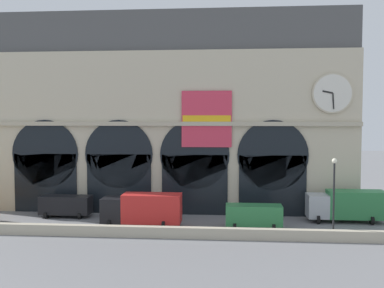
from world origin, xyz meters
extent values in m
plane|color=slate|center=(0.00, 0.00, 0.00)|extent=(200.00, 200.00, 0.00)
cube|color=#B2A891|center=(0.00, -4.34, 0.48)|extent=(90.00, 0.70, 0.95)
cube|color=beige|center=(0.00, 7.57, 8.71)|extent=(42.51, 5.15, 17.41)
cube|color=#4C4C4C|center=(0.00, 7.87, 19.62)|extent=(42.51, 4.55, 4.42)
cube|color=black|center=(-12.26, 4.95, 3.20)|extent=(6.99, 0.20, 6.40)
cylinder|color=black|center=(-12.26, 4.95, 6.40)|extent=(7.36, 0.20, 7.36)
cube|color=black|center=(-4.09, 4.95, 3.20)|extent=(6.99, 0.20, 6.40)
cylinder|color=black|center=(-4.09, 4.95, 6.40)|extent=(7.36, 0.20, 7.36)
cube|color=black|center=(4.09, 4.95, 3.20)|extent=(6.99, 0.20, 6.40)
cylinder|color=black|center=(4.09, 4.95, 6.40)|extent=(7.36, 0.20, 7.36)
cube|color=black|center=(12.26, 4.95, 3.20)|extent=(6.99, 0.20, 6.40)
cylinder|color=black|center=(12.26, 4.95, 6.40)|extent=(7.36, 0.20, 7.36)
cylinder|color=beige|center=(18.20, 4.85, 12.81)|extent=(4.12, 0.25, 4.12)
cylinder|color=silver|center=(18.20, 4.73, 12.81)|extent=(3.81, 0.06, 3.81)
cube|color=black|center=(17.69, 4.67, 12.92)|extent=(1.06, 0.04, 0.38)
cube|color=black|center=(18.26, 4.65, 12.00)|extent=(0.23, 0.04, 1.63)
cube|color=#D8334C|center=(5.36, 4.83, 10.17)|extent=(5.26, 0.12, 5.91)
cube|color=yellow|center=(5.36, 4.75, 10.20)|extent=(5.05, 0.04, 0.71)
cube|color=#B6AB91|center=(0.00, 4.85, 9.68)|extent=(42.51, 0.50, 0.44)
cube|color=black|center=(-9.17, 2.72, 1.27)|extent=(5.20, 2.00, 1.86)
cylinder|color=black|center=(-10.94, 1.82, 0.34)|extent=(0.28, 0.68, 0.68)
cylinder|color=black|center=(-10.94, 3.62, 0.34)|extent=(0.28, 0.68, 0.68)
cylinder|color=black|center=(-7.40, 1.82, 0.34)|extent=(0.28, 0.68, 0.68)
cylinder|color=black|center=(-7.40, 3.62, 0.34)|extent=(0.28, 0.68, 0.68)
cube|color=black|center=(-3.27, -0.62, 1.57)|extent=(2.00, 2.30, 2.30)
cube|color=red|center=(0.48, -0.62, 1.77)|extent=(5.50, 2.30, 2.70)
cylinder|color=black|center=(-3.37, -1.66, 0.42)|extent=(0.28, 0.84, 0.84)
cylinder|color=black|center=(-3.37, 0.41, 0.42)|extent=(0.28, 0.84, 0.84)
cylinder|color=black|center=(1.73, -1.66, 0.42)|extent=(0.28, 0.84, 0.84)
cylinder|color=black|center=(1.73, 0.41, 0.42)|extent=(0.28, 0.84, 0.84)
cube|color=#2D7A42|center=(10.04, -0.46, 1.27)|extent=(5.20, 2.00, 1.86)
cylinder|color=black|center=(8.28, -1.36, 0.34)|extent=(0.28, 0.68, 0.68)
cylinder|color=black|center=(8.28, 0.44, 0.34)|extent=(0.28, 0.68, 0.68)
cylinder|color=black|center=(11.81, -1.36, 0.34)|extent=(0.28, 0.68, 0.68)
cylinder|color=black|center=(11.81, 0.44, 0.34)|extent=(0.28, 0.68, 0.68)
cube|color=#ADB2B7|center=(16.49, 2.88, 1.57)|extent=(2.00, 2.30, 2.30)
cube|color=#2D7A42|center=(20.24, 2.88, 1.77)|extent=(5.50, 2.30, 2.70)
cylinder|color=black|center=(16.39, 1.84, 0.42)|extent=(0.28, 0.84, 0.84)
cylinder|color=black|center=(16.39, 3.91, 0.42)|extent=(0.28, 0.84, 0.84)
cylinder|color=black|center=(21.49, 1.84, 0.42)|extent=(0.28, 0.84, 0.84)
cylinder|color=black|center=(21.49, 3.91, 0.42)|extent=(0.28, 0.84, 0.84)
cylinder|color=black|center=(16.59, -3.54, 3.25)|extent=(0.16, 0.16, 6.50)
sphere|color=#F2EDCC|center=(16.59, -3.54, 6.68)|extent=(0.44, 0.44, 0.44)
camera|label=1|loc=(7.74, -41.49, 10.32)|focal=41.38mm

